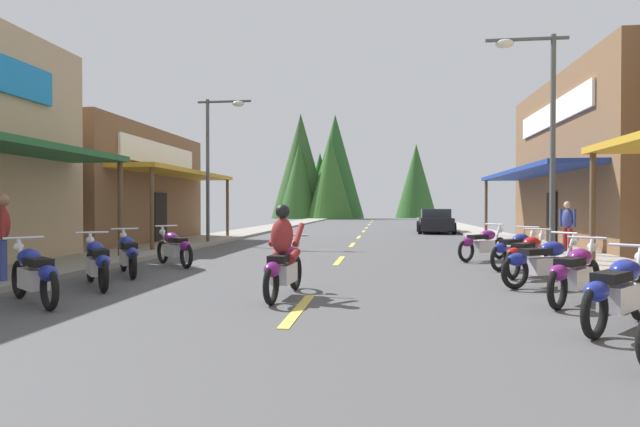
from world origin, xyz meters
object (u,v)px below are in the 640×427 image
Objects in this scene: motorcycle_parked_left_2 at (97,262)px; pedestrian_waiting at (3,232)px; motorcycle_parked_right_4 at (527,254)px; streetlamp_left at (216,149)px; motorcycle_parked_right_2 at (575,273)px; pedestrian_strolling at (568,224)px; motorcycle_parked_right_1 at (618,290)px; motorcycle_parked_right_6 at (483,243)px; motorcycle_parked_right_3 at (544,261)px; rider_cruising_lead at (284,259)px; motorcycle_parked_right_5 at (516,249)px; motorcycle_parked_left_3 at (128,253)px; motorcycle_parked_left_1 at (34,273)px; streetlamp_right at (540,114)px; parked_car_curbside at (435,221)px; motorcycle_parked_left_4 at (174,247)px.

pedestrian_waiting is at bearing 55.12° from motorcycle_parked_left_2.
streetlamp_left is at bearing 88.00° from motorcycle_parked_right_4.
pedestrian_strolling is at bearing 20.11° from motorcycle_parked_right_2.
motorcycle_parked_right_1 and motorcycle_parked_right_6 have the same top height.
motorcycle_parked_right_4 is (0.10, 1.50, 0.00)m from motorcycle_parked_right_3.
rider_cruising_lead is 1.26× the size of pedestrian_strolling.
motorcycle_parked_right_3 is (0.14, 3.44, 0.00)m from motorcycle_parked_right_1.
pedestrian_waiting reaches higher than motorcycle_parked_right_5.
pedestrian_waiting is at bearing 103.71° from motorcycle_parked_left_3.
motorcycle_parked_left_1 is at bearing 167.85° from motorcycle_parked_right_3.
streetlamp_right reaches higher than motorcycle_parked_right_4.
motorcycle_parked_right_3 is at bearing -123.86° from motorcycle_parked_left_1.
motorcycle_parked_right_1 is 4.88m from rider_cruising_lead.
pedestrian_strolling is (11.18, 9.57, 0.50)m from motorcycle_parked_left_1.
streetlamp_right is at bearing 17.68° from motorcycle_parked_right_4.
streetlamp_right reaches higher than parked_car_curbside.
motorcycle_parked_right_4 is at bearing 39.41° from motorcycle_parked_right_1.
rider_cruising_lead reaches higher than motorcycle_parked_left_2.
pedestrian_strolling is at bearing -7.00° from pedestrian_waiting.
motorcycle_parked_right_6 is at bearing 62.44° from motorcycle_parked_right_3.
motorcycle_parked_left_3 is at bearing 149.32° from motorcycle_parked_right_5.
parked_car_curbside is (0.09, 23.66, 0.20)m from motorcycle_parked_right_1.
motorcycle_parked_right_2 is at bearing -139.82° from motorcycle_parked_left_3.
motorcycle_parked_left_4 is (-8.49, 0.91, 0.00)m from motorcycle_parked_right_4.
motorcycle_parked_right_5 is (-1.03, -1.68, -3.58)m from streetlamp_right.
motorcycle_parked_right_1 and motorcycle_parked_left_4 have the same top height.
motorcycle_parked_left_2 is at bearing -83.07° from streetlamp_left.
motorcycle_parked_left_3 is at bearing 164.03° from motorcycle_parked_right_6.
motorcycle_parked_right_2 is at bearing 38.85° from motorcycle_parked_right_1.
motorcycle_parked_right_2 is 1.00× the size of motorcycle_parked_right_4.
motorcycle_parked_right_3 is at bearing -128.84° from motorcycle_parked_left_3.
motorcycle_parked_right_5 is 8.58m from motorcycle_parked_left_4.
pedestrian_strolling reaches higher than motorcycle_parked_right_5.
motorcycle_parked_right_3 and motorcycle_parked_right_4 have the same top height.
motorcycle_parked_right_2 is 6.45m from motorcycle_parked_right_6.
streetlamp_left is at bearing 28.34° from rider_cruising_lead.
motorcycle_parked_right_1 and motorcycle_parked_right_5 have the same top height.
motorcycle_parked_right_2 is 8.41m from motorcycle_parked_left_2.
parked_car_curbside is (8.41, 23.04, 0.20)m from motorcycle_parked_left_1.
pedestrian_strolling reaches higher than motorcycle_parked_left_3.
motorcycle_parked_left_2 is (-8.29, 2.33, 0.00)m from motorcycle_parked_right_1.
streetlamp_right is 12.64m from motorcycle_parked_left_1.
motorcycle_parked_right_5 is at bearing 34.55° from motorcycle_parked_right_4.
streetlamp_left is at bearing -35.46° from motorcycle_parked_left_4.
motorcycle_parked_right_3 is 1.10× the size of motorcycle_parked_left_2.
streetlamp_left reaches higher than motorcycle_parked_right_3.
pedestrian_strolling reaches higher than motorcycle_parked_right_2.
motorcycle_parked_left_1 is at bearing -179.78° from motorcycle_parked_right_6.
motorcycle_parked_right_4 is (-1.11, -2.99, -3.58)m from streetlamp_right.
motorcycle_parked_left_4 is at bearing 156.99° from parked_car_curbside.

